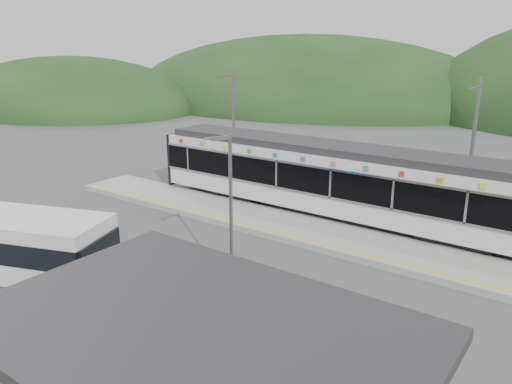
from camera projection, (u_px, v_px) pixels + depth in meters
The scene contains 9 objects.
ground at pixel (238, 249), 21.26m from camera, with size 120.00×120.00×0.00m, color #4C4C4F.
hills at pixel (423, 244), 21.86m from camera, with size 146.00×149.00×26.00m.
platform at pixel (280, 225), 23.77m from camera, with size 26.00×3.20×0.30m, color #9E9E99.
yellow_line at pixel (265, 229), 22.72m from camera, with size 26.00×0.10×0.01m, color yellow.
train at pixel (336, 179), 24.50m from camera, with size 20.44×3.01×3.74m.
catenary_mast_west at pixel (233, 125), 30.81m from camera, with size 0.18×1.80×7.00m.
catenary_mast_east at pixel (471, 152), 22.91m from camera, with size 0.18×1.80×7.00m.
station_shelter at pixel (197, 384), 10.45m from camera, with size 9.20×6.20×3.00m.
lamp_post at pixel (229, 201), 16.71m from camera, with size 0.49×1.05×5.59m.
Camera 1 is at (12.22, -15.46, 8.38)m, focal length 35.00 mm.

